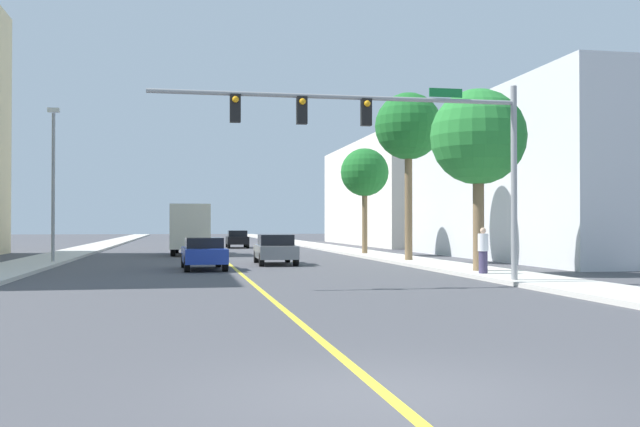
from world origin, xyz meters
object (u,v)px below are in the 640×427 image
(palm_near, at_px, (478,138))
(palm_far, at_px, (365,173))
(traffic_signal_mast, at_px, (394,132))
(street_lamp, at_px, (53,176))
(car_black, at_px, (237,239))
(palm_mid, at_px, (408,128))
(pedestrian, at_px, (483,251))
(car_gray, at_px, (275,249))
(delivery_truck, at_px, (191,228))
(car_blue, at_px, (204,253))

(palm_near, height_order, palm_far, palm_near)
(traffic_signal_mast, distance_m, street_lamp, 19.50)
(palm_far, xyz_separation_m, car_black, (-6.64, 16.17, -4.36))
(palm_mid, bearing_deg, car_black, 105.23)
(pedestrian, bearing_deg, palm_far, 53.10)
(car_gray, height_order, pedestrian, pedestrian)
(street_lamp, bearing_deg, car_black, 65.26)
(car_black, bearing_deg, palm_mid, -73.75)
(car_gray, bearing_deg, street_lamp, 171.01)
(palm_near, xyz_separation_m, palm_mid, (-0.07, 8.55, 1.52))
(delivery_truck, bearing_deg, palm_near, -60.17)
(car_gray, bearing_deg, pedestrian, -55.68)
(car_gray, bearing_deg, traffic_signal_mast, -79.34)
(traffic_signal_mast, distance_m, palm_far, 22.12)
(traffic_signal_mast, bearing_deg, palm_near, 43.64)
(palm_far, distance_m, car_blue, 16.43)
(car_gray, bearing_deg, delivery_truck, 109.32)
(palm_far, bearing_deg, car_black, 112.32)
(car_gray, distance_m, pedestrian, 11.76)
(palm_mid, distance_m, pedestrian, 11.62)
(car_black, height_order, car_blue, car_black)
(palm_near, bearing_deg, delivery_truck, 117.73)
(traffic_signal_mast, xyz_separation_m, palm_far, (4.60, 21.64, 0.27))
(street_lamp, relative_size, car_gray, 1.69)
(street_lamp, relative_size, delivery_truck, 1.03)
(street_lamp, xyz_separation_m, palm_near, (17.37, -10.33, 1.00))
(car_blue, xyz_separation_m, car_gray, (3.52, 3.38, 0.03))
(car_blue, relative_size, pedestrian, 2.59)
(palm_near, bearing_deg, palm_far, 90.53)
(palm_near, bearing_deg, car_gray, 129.24)
(traffic_signal_mast, relative_size, palm_near, 1.66)
(street_lamp, relative_size, palm_near, 1.05)
(palm_far, height_order, pedestrian, palm_far)
(car_black, bearing_deg, car_blue, -96.15)
(palm_near, relative_size, pedestrian, 4.21)
(palm_near, xyz_separation_m, pedestrian, (-0.47, -1.51, -4.30))
(traffic_signal_mast, height_order, palm_far, palm_far)
(street_lamp, height_order, car_black, street_lamp)
(palm_far, bearing_deg, traffic_signal_mast, -102.00)
(car_black, relative_size, delivery_truck, 0.61)
(car_blue, distance_m, delivery_truck, 15.33)
(traffic_signal_mast, relative_size, street_lamp, 1.58)
(delivery_truck, bearing_deg, palm_mid, -45.83)
(palm_near, height_order, palm_mid, palm_mid)
(palm_far, distance_m, delivery_truck, 11.51)
(traffic_signal_mast, distance_m, pedestrian, 6.51)
(traffic_signal_mast, bearing_deg, car_black, 93.09)
(palm_far, bearing_deg, delivery_truck, 163.09)
(car_black, distance_m, car_blue, 28.50)
(palm_near, relative_size, palm_far, 1.08)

